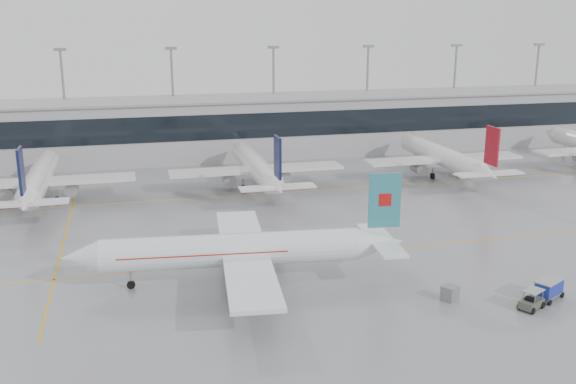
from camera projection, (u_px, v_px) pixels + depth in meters
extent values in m
plane|color=gray|center=(312.00, 256.00, 78.58)|extent=(320.00, 320.00, 0.00)
cube|color=orange|center=(312.00, 256.00, 78.58)|extent=(120.00, 0.25, 0.01)
cube|color=orange|center=(261.00, 194.00, 106.66)|extent=(120.00, 0.25, 0.01)
cube|color=orange|center=(65.00, 237.00, 85.46)|extent=(0.25, 60.00, 0.01)
cube|color=#9E9EA1|center=(229.00, 128.00, 135.06)|extent=(180.00, 15.00, 12.00)
cube|color=black|center=(235.00, 126.00, 127.60)|extent=(180.00, 0.20, 5.00)
cube|color=gray|center=(229.00, 98.00, 133.45)|extent=(182.00, 16.00, 0.40)
cylinder|color=gray|center=(65.00, 106.00, 131.50)|extent=(0.50, 0.50, 22.00)
cube|color=gray|center=(60.00, 49.00, 128.57)|extent=(2.40, 1.00, 0.60)
cylinder|color=gray|center=(173.00, 102.00, 136.75)|extent=(0.50, 0.50, 22.00)
cube|color=gray|center=(171.00, 48.00, 133.83)|extent=(2.40, 1.00, 0.60)
cylinder|color=gray|center=(274.00, 99.00, 142.00)|extent=(0.50, 0.50, 22.00)
cube|color=gray|center=(273.00, 47.00, 139.08)|extent=(2.40, 1.00, 0.60)
cylinder|color=gray|center=(367.00, 97.00, 147.26)|extent=(0.50, 0.50, 22.00)
cube|color=gray|center=(368.00, 46.00, 144.33)|extent=(2.40, 1.00, 0.60)
cylinder|color=gray|center=(454.00, 94.00, 152.51)|extent=(0.50, 0.50, 22.00)
cube|color=gray|center=(457.00, 45.00, 149.58)|extent=(2.40, 1.00, 0.60)
cylinder|color=gray|center=(535.00, 91.00, 157.76)|extent=(0.50, 0.50, 22.00)
cube|color=gray|center=(539.00, 44.00, 154.83)|extent=(2.40, 1.00, 0.60)
cylinder|color=white|center=(231.00, 250.00, 69.51)|extent=(27.88, 6.49, 3.63)
cone|color=white|center=(80.00, 258.00, 67.30)|extent=(4.36, 4.02, 3.63)
cone|color=white|center=(379.00, 243.00, 71.84)|extent=(5.95, 4.19, 3.63)
cube|color=white|center=(245.00, 253.00, 69.82)|extent=(8.09, 30.31, 0.45)
cube|color=white|center=(381.00, 240.00, 71.79)|extent=(3.99, 11.75, 0.25)
cube|color=teal|center=(385.00, 200.00, 70.62)|extent=(3.62, 0.72, 6.19)
cylinder|color=gray|center=(244.00, 283.00, 65.56)|extent=(3.80, 2.46, 2.10)
cylinder|color=gray|center=(238.00, 251.00, 74.73)|extent=(3.80, 2.46, 2.10)
cylinder|color=gray|center=(131.00, 278.00, 68.67)|extent=(0.20, 0.20, 1.58)
cylinder|color=black|center=(131.00, 285.00, 68.87)|extent=(0.93, 0.39, 0.90)
cylinder|color=gray|center=(257.00, 279.00, 68.02)|extent=(0.24, 0.24, 1.58)
cylinder|color=black|center=(257.00, 286.00, 68.23)|extent=(1.14, 0.56, 1.10)
cylinder|color=gray|center=(252.00, 262.00, 72.99)|extent=(0.24, 0.24, 1.58)
cylinder|color=black|center=(252.00, 268.00, 73.20)|extent=(1.14, 0.56, 1.10)
cube|color=#B70F0F|center=(385.00, 199.00, 70.59)|extent=(1.44, 0.59, 1.40)
cube|color=#B70F0F|center=(203.00, 250.00, 69.04)|extent=(18.28, 5.52, 0.12)
cylinder|color=silver|center=(40.00, 177.00, 102.00)|extent=(3.59, 27.36, 3.59)
cone|color=silver|center=(50.00, 157.00, 116.68)|extent=(3.59, 4.00, 3.59)
cone|color=silver|center=(25.00, 205.00, 86.58)|extent=(3.59, 5.60, 3.59)
cube|color=silver|center=(39.00, 182.00, 100.70)|extent=(29.64, 5.00, 0.45)
cube|color=silver|center=(25.00, 203.00, 86.31)|extent=(11.40, 2.80, 0.25)
cube|color=#0E143B|center=(21.00, 171.00, 84.95)|extent=(0.35, 3.60, 6.12)
cylinder|color=gray|center=(8.00, 192.00, 100.41)|extent=(2.10, 3.60, 2.10)
cylinder|color=gray|center=(72.00, 188.00, 102.70)|extent=(2.10, 3.60, 2.10)
cylinder|color=gray|center=(48.00, 177.00, 112.66)|extent=(0.20, 0.20, 1.56)
cylinder|color=black|center=(48.00, 182.00, 112.86)|extent=(0.30, 0.90, 0.90)
cylinder|color=gray|center=(22.00, 197.00, 99.68)|extent=(0.24, 0.24, 1.56)
cylinder|color=black|center=(22.00, 202.00, 99.88)|extent=(0.45, 1.10, 1.10)
cylinder|color=gray|center=(57.00, 195.00, 100.92)|extent=(0.24, 0.24, 1.56)
cylinder|color=black|center=(57.00, 200.00, 101.12)|extent=(0.45, 1.10, 1.10)
cylinder|color=silver|center=(255.00, 165.00, 110.36)|extent=(3.59, 27.36, 3.59)
cone|color=silver|center=(239.00, 148.00, 125.03)|extent=(3.59, 4.00, 3.59)
cone|color=silver|center=(277.00, 189.00, 94.93)|extent=(3.59, 5.60, 3.59)
cube|color=silver|center=(257.00, 169.00, 109.06)|extent=(29.64, 5.00, 0.45)
cube|color=silver|center=(277.00, 187.00, 94.67)|extent=(11.40, 2.80, 0.25)
cube|color=#0E143B|center=(278.00, 157.00, 93.30)|extent=(0.35, 3.60, 6.12)
cylinder|color=gray|center=(229.00, 179.00, 108.77)|extent=(2.10, 3.60, 2.10)
cylinder|color=gray|center=(283.00, 176.00, 111.06)|extent=(2.10, 3.60, 2.10)
cylinder|color=gray|center=(244.00, 167.00, 121.02)|extent=(0.20, 0.20, 1.56)
cylinder|color=black|center=(244.00, 171.00, 121.22)|extent=(0.30, 0.90, 0.90)
cylinder|color=gray|center=(243.00, 184.00, 108.04)|extent=(0.24, 0.24, 1.56)
cylinder|color=black|center=(243.00, 188.00, 108.24)|extent=(0.45, 1.10, 1.10)
cylinder|color=gray|center=(273.00, 182.00, 109.28)|extent=(0.24, 0.24, 1.56)
cylinder|color=black|center=(273.00, 186.00, 109.48)|extent=(0.45, 1.10, 1.10)
cylinder|color=silver|center=(440.00, 155.00, 118.71)|extent=(3.59, 27.36, 3.59)
cone|color=silver|center=(405.00, 140.00, 133.39)|extent=(3.59, 4.00, 3.59)
cone|color=silver|center=(488.00, 175.00, 103.29)|extent=(3.59, 5.60, 3.59)
cube|color=silver|center=(444.00, 159.00, 117.41)|extent=(29.64, 5.00, 0.45)
cube|color=silver|center=(489.00, 174.00, 103.02)|extent=(11.40, 2.80, 0.25)
cube|color=maroon|center=(492.00, 146.00, 101.66)|extent=(0.35, 3.60, 6.12)
cylinder|color=gray|center=(418.00, 168.00, 117.12)|extent=(2.10, 3.60, 2.10)
cylinder|color=gray|center=(466.00, 165.00, 119.41)|extent=(2.10, 3.60, 2.10)
cylinder|color=gray|center=(415.00, 157.00, 129.37)|extent=(0.20, 0.20, 1.56)
cylinder|color=black|center=(414.00, 161.00, 129.57)|extent=(0.30, 0.90, 0.90)
cylinder|color=gray|center=(433.00, 172.00, 116.39)|extent=(0.24, 0.24, 1.56)
cylinder|color=black|center=(433.00, 176.00, 116.59)|extent=(0.45, 1.10, 1.10)
cylinder|color=gray|center=(459.00, 170.00, 117.63)|extent=(0.24, 0.24, 1.56)
cylinder|color=black|center=(458.00, 174.00, 117.83)|extent=(0.45, 1.10, 1.10)
cone|color=silver|center=(551.00, 133.00, 141.74)|extent=(3.59, 4.00, 3.59)
cylinder|color=gray|center=(565.00, 149.00, 137.73)|extent=(0.20, 0.20, 1.56)
cylinder|color=black|center=(564.00, 152.00, 137.93)|extent=(0.30, 0.90, 0.90)
cube|color=#42463C|center=(531.00, 303.00, 63.99)|extent=(3.05, 2.54, 0.78)
cube|color=gray|center=(534.00, 290.00, 63.80)|extent=(2.56, 2.28, 0.07)
cube|color=black|center=(530.00, 299.00, 63.64)|extent=(0.91, 1.05, 0.45)
cylinder|color=gray|center=(541.00, 298.00, 65.31)|extent=(1.23, 0.71, 0.09)
cylinder|color=gray|center=(535.00, 299.00, 62.98)|extent=(0.09, 0.09, 1.01)
cylinder|color=gray|center=(523.00, 296.00, 63.86)|extent=(0.09, 0.09, 1.01)
cylinder|color=gray|center=(543.00, 295.00, 64.00)|extent=(0.09, 0.09, 1.01)
cylinder|color=gray|center=(531.00, 291.00, 64.88)|extent=(0.09, 0.09, 1.01)
cylinder|color=black|center=(533.00, 311.00, 62.89)|extent=(0.70, 0.51, 0.67)
cylinder|color=black|center=(519.00, 306.00, 63.93)|extent=(0.70, 0.51, 0.67)
cylinder|color=black|center=(543.00, 305.00, 64.20)|extent=(0.70, 0.51, 0.67)
cylinder|color=black|center=(529.00, 301.00, 65.24)|extent=(0.70, 0.51, 0.67)
cube|color=gray|center=(548.00, 294.00, 66.36)|extent=(3.87, 3.16, 0.21)
cube|color=#1B2D99|center=(549.00, 287.00, 66.15)|extent=(3.61, 2.95, 1.39)
cube|color=gray|center=(550.00, 280.00, 65.95)|extent=(3.93, 3.26, 0.12)
cylinder|color=black|center=(550.00, 303.00, 64.90)|extent=(0.61, 0.45, 0.58)
cylinder|color=black|center=(534.00, 297.00, 66.13)|extent=(0.61, 0.45, 0.58)
cylinder|color=black|center=(562.00, 295.00, 66.70)|extent=(0.61, 0.45, 0.58)
cylinder|color=black|center=(546.00, 290.00, 67.94)|extent=(0.61, 0.45, 0.58)
cube|color=slate|center=(450.00, 293.00, 66.03)|extent=(2.02, 1.98, 1.52)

